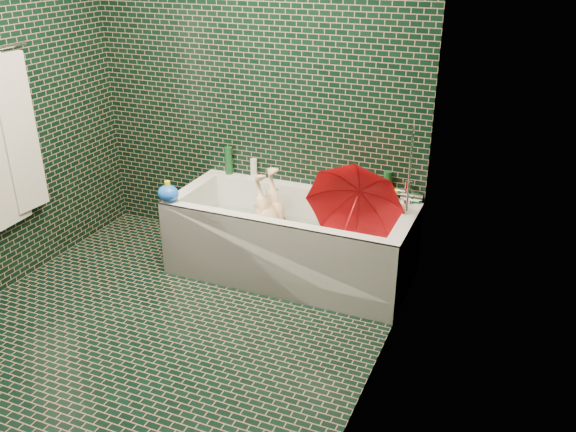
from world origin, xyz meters
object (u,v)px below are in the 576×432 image
at_px(bathtub, 291,247).
at_px(child, 274,232).
at_px(umbrella, 351,214).
at_px(rubber_duck, 392,195).
at_px(bath_toy, 168,193).

height_order(bathtub, child, bathtub).
distance_m(child, umbrella, 0.61).
distance_m(bathtub, umbrella, 0.55).
height_order(bathtub, umbrella, umbrella).
height_order(bathtub, rubber_duck, rubber_duck).
relative_size(rubber_duck, bath_toy, 0.62).
bearing_deg(bathtub, child, -174.07).
xyz_separation_m(umbrella, rubber_duck, (0.19, 0.34, 0.04)).
bearing_deg(child, bath_toy, -53.34).
bearing_deg(bathtub, bath_toy, -159.62).
bearing_deg(rubber_duck, bathtub, -154.11).
height_order(rubber_duck, bath_toy, bath_toy).
distance_m(umbrella, rubber_duck, 0.39).
xyz_separation_m(bathtub, rubber_duck, (0.63, 0.34, 0.38)).
bearing_deg(bathtub, rubber_duck, 28.53).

